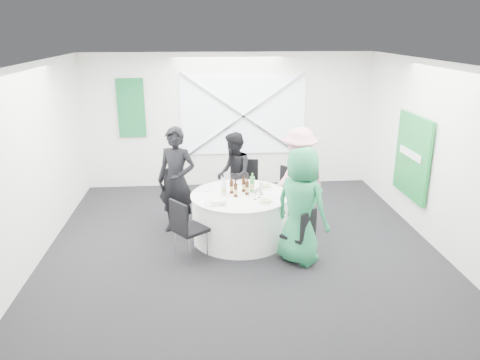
{
  "coord_description": "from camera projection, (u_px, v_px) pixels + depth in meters",
  "views": [
    {
      "loc": [
        -0.58,
        -6.71,
        3.28
      ],
      "look_at": [
        0.0,
        0.2,
        1.0
      ],
      "focal_mm": 35.0,
      "sensor_mm": 36.0,
      "label": 1
    }
  ],
  "objects": [
    {
      "name": "fork_b",
      "position": [
        246.0,
        183.0,
        7.91
      ],
      "size": [
        0.15,
        0.02,
        0.01
      ],
      "primitive_type": "cube",
      "rotation": [
        0.0,
        0.0,
        1.59
      ],
      "color": "silver",
      "rests_on": "banquet_table"
    },
    {
      "name": "window_brace_a",
      "position": [
        243.0,
        116.0,
        9.74
      ],
      "size": [
        2.63,
        0.05,
        1.84
      ],
      "primitive_type": "cube",
      "rotation": [
        0.0,
        0.97,
        0.0
      ],
      "color": "silver",
      "rests_on": "window_panel"
    },
    {
      "name": "plate_front_left",
      "position": [
        213.0,
        203.0,
        6.99
      ],
      "size": [
        0.28,
        0.28,
        0.01
      ],
      "color": "white",
      "rests_on": "banquet_table"
    },
    {
      "name": "chair_back",
      "position": [
        246.0,
        182.0,
        8.53
      ],
      "size": [
        0.52,
        0.53,
        0.98
      ],
      "rotation": [
        0.0,
        0.0,
        -0.18
      ],
      "color": "black",
      "rests_on": "floor"
    },
    {
      "name": "wine_glass_c",
      "position": [
        259.0,
        190.0,
        7.19
      ],
      "size": [
        0.07,
        0.07,
        0.17
      ],
      "color": "white",
      "rests_on": "banquet_table"
    },
    {
      "name": "person_woman_green",
      "position": [
        301.0,
        206.0,
        6.63
      ],
      "size": [
        0.98,
        0.98,
        1.72
      ],
      "primitive_type": "imported",
      "rotation": [
        0.0,
        0.0,
        2.34
      ],
      "color": "#248651",
      "rests_on": "floor"
    },
    {
      "name": "wall_back",
      "position": [
        229.0,
        121.0,
        9.82
      ],
      "size": [
        6.0,
        0.0,
        6.0
      ],
      "primitive_type": "plane",
      "rotation": [
        1.57,
        0.0,
        0.0
      ],
      "color": "white",
      "rests_on": "floor"
    },
    {
      "name": "fork_a",
      "position": [
        266.0,
        204.0,
        6.97
      ],
      "size": [
        0.1,
        0.13,
        0.01
      ],
      "primitive_type": "cube",
      "rotation": [
        0.0,
        0.0,
        -0.61
      ],
      "color": "silver",
      "rests_on": "banquet_table"
    },
    {
      "name": "plate_front_right",
      "position": [
        266.0,
        202.0,
        7.02
      ],
      "size": [
        0.26,
        0.26,
        0.04
      ],
      "color": "white",
      "rests_on": "banquet_table"
    },
    {
      "name": "banquet_table",
      "position": [
        240.0,
        217.0,
        7.49
      ],
      "size": [
        1.56,
        1.56,
        0.76
      ],
      "color": "white",
      "rests_on": "floor"
    },
    {
      "name": "chair_front_left",
      "position": [
        186.0,
        225.0,
        6.76
      ],
      "size": [
        0.59,
        0.59,
        0.93
      ],
      "rotation": [
        0.0,
        0.0,
        2.22
      ],
      "color": "black",
      "rests_on": "floor"
    },
    {
      "name": "floor",
      "position": [
        241.0,
        244.0,
        7.42
      ],
      "size": [
        6.0,
        6.0,
        0.0
      ],
      "primitive_type": "plane",
      "color": "black",
      "rests_on": "ground"
    },
    {
      "name": "plate_back_right",
      "position": [
        265.0,
        186.0,
        7.69
      ],
      "size": [
        0.27,
        0.27,
        0.04
      ],
      "color": "white",
      "rests_on": "banquet_table"
    },
    {
      "name": "chair_back_left",
      "position": [
        179.0,
        191.0,
        8.01
      ],
      "size": [
        0.65,
        0.65,
        1.02
      ],
      "rotation": [
        0.0,
        0.0,
        0.95
      ],
      "color": "black",
      "rests_on": "floor"
    },
    {
      "name": "wine_glass_b",
      "position": [
        255.0,
        192.0,
        7.11
      ],
      "size": [
        0.07,
        0.07,
        0.17
      ],
      "color": "white",
      "rests_on": "banquet_table"
    },
    {
      "name": "person_woman_pink",
      "position": [
        298.0,
        176.0,
        7.98
      ],
      "size": [
        1.2,
        0.97,
        1.69
      ],
      "primitive_type": "imported",
      "rotation": [
        0.0,
        0.0,
        -2.64
      ],
      "color": "pink",
      "rests_on": "floor"
    },
    {
      "name": "beer_bottle_d",
      "position": [
        236.0,
        190.0,
        7.24
      ],
      "size": [
        0.06,
        0.06,
        0.27
      ],
      "color": "#3B1C0A",
      "rests_on": "banquet_table"
    },
    {
      "name": "clear_water_bottle",
      "position": [
        224.0,
        189.0,
        7.31
      ],
      "size": [
        0.08,
        0.08,
        0.27
      ],
      "color": "silver",
      "rests_on": "banquet_table"
    },
    {
      "name": "wall_right",
      "position": [
        434.0,
        154.0,
        7.22
      ],
      "size": [
        0.0,
        6.0,
        6.0
      ],
      "primitive_type": "plane",
      "rotation": [
        1.57,
        0.0,
        -1.57
      ],
      "color": "white",
      "rests_on": "floor"
    },
    {
      "name": "wall_front",
      "position": [
        270.0,
        249.0,
        4.14
      ],
      "size": [
        6.0,
        0.0,
        6.0
      ],
      "primitive_type": "plane",
      "rotation": [
        -1.57,
        0.0,
        0.0
      ],
      "color": "white",
      "rests_on": "floor"
    },
    {
      "name": "plate_back",
      "position": [
        239.0,
        183.0,
        7.89
      ],
      "size": [
        0.29,
        0.29,
        0.01
      ],
      "color": "white",
      "rests_on": "banquet_table"
    },
    {
      "name": "chair_back_right",
      "position": [
        284.0,
        191.0,
        8.09
      ],
      "size": [
        0.62,
        0.62,
        0.97
      ],
      "rotation": [
        0.0,
        0.0,
        -0.92
      ],
      "color": "black",
      "rests_on": "floor"
    },
    {
      "name": "person_man_back_left",
      "position": [
        177.0,
        181.0,
        7.62
      ],
      "size": [
        0.76,
        0.63,
        1.78
      ],
      "primitive_type": "imported",
      "rotation": [
        0.0,
        0.0,
        -0.36
      ],
      "color": "black",
      "rests_on": "floor"
    },
    {
      "name": "green_water_bottle",
      "position": [
        252.0,
        185.0,
        7.45
      ],
      "size": [
        0.08,
        0.08,
        0.31
      ],
      "color": "green",
      "rests_on": "banquet_table"
    },
    {
      "name": "green_sign",
      "position": [
        412.0,
        157.0,
        7.85
      ],
      "size": [
        0.05,
        1.2,
        1.4
      ],
      "primitive_type": "cube",
      "color": "#177F32",
      "rests_on": "wall_right"
    },
    {
      "name": "fork_c",
      "position": [
        206.0,
        200.0,
        7.13
      ],
      "size": [
        0.11,
        0.13,
        0.01
      ],
      "primitive_type": "cube",
      "rotation": [
        0.0,
        0.0,
        -2.46
      ],
      "color": "silver",
      "rests_on": "banquet_table"
    },
    {
      "name": "beer_bottle_a",
      "position": [
        231.0,
        187.0,
        7.39
      ],
      "size": [
        0.06,
        0.06,
        0.27
      ],
      "color": "#3B1C0A",
      "rests_on": "banquet_table"
    },
    {
      "name": "napkin",
      "position": [
        218.0,
        202.0,
        6.94
      ],
      "size": [
        0.23,
        0.19,
        0.05
      ],
      "primitive_type": "cube",
      "rotation": [
        0.0,
        0.0,
        0.37
      ],
      "color": "white",
      "rests_on": "plate_front_left"
    },
    {
      "name": "window_brace_b",
      "position": [
        243.0,
        116.0,
        9.74
      ],
      "size": [
        2.63,
        0.05,
        1.84
      ],
      "primitive_type": "cube",
      "rotation": [
        0.0,
        -0.97,
        0.0
      ],
      "color": "silver",
      "rests_on": "window_panel"
    },
    {
      "name": "knife_a",
      "position": [
        276.0,
        197.0,
        7.24
      ],
      "size": [
        0.1,
        0.13,
        0.01
      ],
      "primitive_type": "cube",
      "rotation": [
        0.0,
        0.0,
        -0.62
      ],
      "color": "silver",
      "rests_on": "banquet_table"
    },
    {
      "name": "beer_bottle_c",
      "position": [
        247.0,
        188.0,
        7.33
      ],
      "size": [
        0.06,
        0.06,
        0.28
      ],
      "color": "#3B1C0A",
      "rests_on": "banquet_table"
    },
    {
      "name": "wall_left",
      "position": [
        34.0,
        163.0,
        6.75
      ],
      "size": [
        0.0,
        6.0,
        6.0
      ],
      "primitive_type": "plane",
      "rotation": [
        1.57,
        0.0,
        1.57
      ],
      "color": "white",
      "rests_on": "floor"
    },
    {
      "name": "ceiling",
      "position": [
        241.0,
        63.0,
        6.55
      ],
      "size": [
        6.0,
        6.0,
        0.0
      ],
      "primitive_type": "plane",
      "rotation": [
        3.14,
        0.0,
        0.0
      ],
      "color": "silver",
      "rests_on": "wall_back"
    },
    {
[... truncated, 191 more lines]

